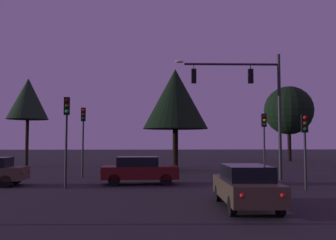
% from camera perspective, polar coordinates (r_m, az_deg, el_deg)
% --- Properties ---
extents(ground_plane, '(168.00, 168.00, 0.00)m').
position_cam_1_polar(ground_plane, '(29.64, 0.63, -8.00)').
color(ground_plane, '#262326').
rests_on(ground_plane, ground).
extents(traffic_signal_mast_arm, '(6.63, 0.41, 7.86)m').
position_cam_1_polar(traffic_signal_mast_arm, '(23.33, 12.92, 4.05)').
color(traffic_signal_mast_arm, '#232326').
rests_on(traffic_signal_mast_arm, ground).
extents(traffic_light_corner_left, '(0.34, 0.37, 3.71)m').
position_cam_1_polar(traffic_light_corner_left, '(19.13, 20.68, -2.33)').
color(traffic_light_corner_left, '#232326').
rests_on(traffic_light_corner_left, ground).
extents(traffic_light_corner_right, '(0.35, 0.38, 4.63)m').
position_cam_1_polar(traffic_light_corner_right, '(24.83, -13.18, -1.25)').
color(traffic_light_corner_right, '#232326').
rests_on(traffic_light_corner_right, ground).
extents(traffic_light_median, '(0.31, 0.36, 4.28)m').
position_cam_1_polar(traffic_light_median, '(25.63, 14.85, -1.81)').
color(traffic_light_median, '#232326').
rests_on(traffic_light_median, ground).
extents(traffic_light_far_side, '(0.35, 0.38, 4.62)m').
position_cam_1_polar(traffic_light_far_side, '(19.11, -15.64, -0.59)').
color(traffic_light_far_side, '#232326').
rests_on(traffic_light_far_side, ground).
extents(car_nearside_lane, '(1.84, 4.52, 1.52)m').
position_cam_1_polar(car_nearside_lane, '(13.40, 12.10, -10.01)').
color(car_nearside_lane, '#473828').
rests_on(car_nearside_lane, ground).
extents(car_crossing_left, '(4.32, 2.07, 1.52)m').
position_cam_1_polar(car_crossing_left, '(20.45, -4.50, -7.79)').
color(car_crossing_left, '#4C0F0F').
rests_on(car_crossing_left, ground).
extents(tree_behind_sign, '(3.83, 3.83, 8.37)m').
position_cam_1_polar(tree_behind_sign, '(36.78, -21.12, 3.08)').
color(tree_behind_sign, black).
rests_on(tree_behind_sign, ground).
extents(tree_left_far, '(5.34, 5.34, 8.38)m').
position_cam_1_polar(tree_left_far, '(29.98, 1.16, 3.30)').
color(tree_left_far, black).
rests_on(tree_left_far, ground).
extents(tree_center_horizon, '(5.97, 5.97, 9.23)m').
position_cam_1_polar(tree_center_horizon, '(47.26, 18.41, 1.42)').
color(tree_center_horizon, black).
rests_on(tree_center_horizon, ground).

